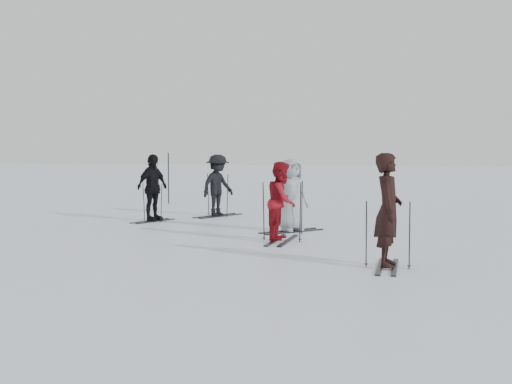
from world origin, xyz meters
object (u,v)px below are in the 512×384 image
skier_uphill_far (218,186)px  piste_marker (168,178)px  skier_near_dark (388,211)px  skier_uphill_left (152,188)px  skier_red (282,202)px  skier_grey (292,196)px

skier_uphill_far → piste_marker: size_ratio=0.98×
skier_near_dark → skier_uphill_left: skier_near_dark is taller
skier_near_dark → skier_uphill_far: 8.96m
skier_near_dark → skier_red: 3.58m
skier_near_dark → piste_marker: 13.76m
skier_grey → piste_marker: piste_marker is taller
skier_grey → piste_marker: 8.89m
skier_near_dark → piste_marker: (-8.07, 11.15, -0.04)m
skier_grey → skier_uphill_far: size_ratio=0.97×
skier_grey → skier_uphill_left: size_ratio=0.96×
skier_grey → skier_uphill_far: 4.09m
skier_red → skier_uphill_left: size_ratio=0.93×
skier_near_dark → skier_uphill_far: size_ratio=1.07×
skier_grey → skier_uphill_left: 4.38m
skier_near_dark → skier_grey: bearing=30.3°
skier_near_dark → skier_uphill_left: size_ratio=1.05×
skier_grey → piste_marker: (-5.69, 6.83, 0.05)m
skier_uphill_left → piste_marker: (-1.53, 5.48, 0.01)m
skier_grey → piste_marker: bearing=83.0°
skier_near_dark → skier_grey: (-2.38, 4.32, -0.09)m
skier_grey → skier_red: bearing=-135.5°
skier_near_dark → skier_grey: 4.93m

